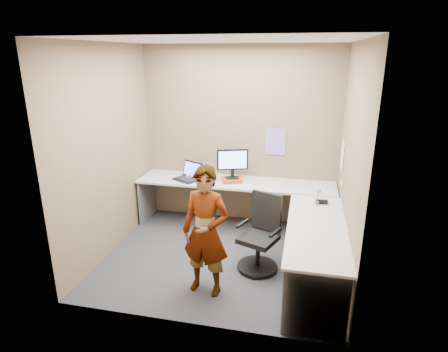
% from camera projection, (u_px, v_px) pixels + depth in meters
% --- Properties ---
extents(ground, '(3.00, 3.00, 0.00)m').
position_uv_depth(ground, '(221.00, 257.00, 4.93)').
color(ground, '#292A2F').
rests_on(ground, ground).
extents(wall_back, '(3.00, 0.00, 3.00)m').
position_uv_depth(wall_back, '(240.00, 137.00, 5.72)').
color(wall_back, brown).
rests_on(wall_back, ground).
extents(wall_right, '(0.00, 2.70, 2.70)m').
position_uv_depth(wall_right, '(350.00, 167.00, 4.20)').
color(wall_right, brown).
rests_on(wall_right, ground).
extents(wall_left, '(0.00, 2.70, 2.70)m').
position_uv_depth(wall_left, '(107.00, 152.00, 4.82)').
color(wall_left, brown).
rests_on(wall_left, ground).
extents(ceiling, '(3.00, 3.00, 0.00)m').
position_uv_depth(ceiling, '(220.00, 40.00, 4.09)').
color(ceiling, white).
rests_on(ceiling, wall_back).
extents(desk, '(2.98, 2.58, 0.73)m').
position_uv_depth(desk, '(259.00, 208.00, 5.02)').
color(desk, '#ACACAC').
rests_on(desk, ground).
extents(paper_ream, '(0.34, 0.29, 0.06)m').
position_uv_depth(paper_ream, '(232.00, 180.00, 5.59)').
color(paper_ream, '#B53212').
rests_on(paper_ream, desk).
extents(monitor, '(0.45, 0.21, 0.44)m').
position_uv_depth(monitor, '(232.00, 161.00, 5.51)').
color(monitor, black).
rests_on(monitor, paper_ream).
extents(laptop, '(0.46, 0.44, 0.26)m').
position_uv_depth(laptop, '(189.00, 175.00, 5.70)').
color(laptop, black).
rests_on(laptop, desk).
extents(trackball_mouse, '(0.12, 0.08, 0.07)m').
position_uv_depth(trackball_mouse, '(190.00, 177.00, 5.75)').
color(trackball_mouse, '#B7B7BC').
rests_on(trackball_mouse, desk).
extents(origami, '(0.10, 0.10, 0.06)m').
position_uv_depth(origami, '(206.00, 180.00, 5.59)').
color(origami, white).
rests_on(origami, desk).
extents(stapler, '(0.15, 0.05, 0.05)m').
position_uv_depth(stapler, '(322.00, 202.00, 4.77)').
color(stapler, black).
rests_on(stapler, desk).
extents(flower, '(0.07, 0.07, 0.22)m').
position_uv_depth(flower, '(318.00, 194.00, 4.72)').
color(flower, brown).
rests_on(flower, desk).
extents(calendar_purple, '(0.30, 0.01, 0.40)m').
position_uv_depth(calendar_purple, '(276.00, 142.00, 5.61)').
color(calendar_purple, '#846BB7').
rests_on(calendar_purple, wall_back).
extents(calendar_white, '(0.01, 0.28, 0.38)m').
position_uv_depth(calendar_white, '(342.00, 155.00, 5.07)').
color(calendar_white, white).
rests_on(calendar_white, wall_right).
extents(sticky_note_a, '(0.01, 0.07, 0.07)m').
position_uv_depth(sticky_note_a, '(342.00, 184.00, 4.84)').
color(sticky_note_a, '#F2E059').
rests_on(sticky_note_a, wall_right).
extents(sticky_note_b, '(0.01, 0.07, 0.07)m').
position_uv_depth(sticky_note_b, '(341.00, 192.00, 4.93)').
color(sticky_note_b, pink).
rests_on(sticky_note_b, wall_right).
extents(sticky_note_c, '(0.01, 0.07, 0.07)m').
position_uv_depth(sticky_note_c, '(341.00, 197.00, 4.82)').
color(sticky_note_c, pink).
rests_on(sticky_note_c, wall_right).
extents(sticky_note_d, '(0.01, 0.07, 0.07)m').
position_uv_depth(sticky_note_d, '(341.00, 183.00, 4.99)').
color(sticky_note_d, '#F2E059').
rests_on(sticky_note_d, wall_right).
extents(office_chair, '(0.54, 0.54, 0.94)m').
position_uv_depth(office_chair, '(260.00, 240.00, 4.59)').
color(office_chair, black).
rests_on(office_chair, ground).
extents(person, '(0.58, 0.43, 1.46)m').
position_uv_depth(person, '(206.00, 232.00, 4.03)').
color(person, '#999399').
rests_on(person, ground).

